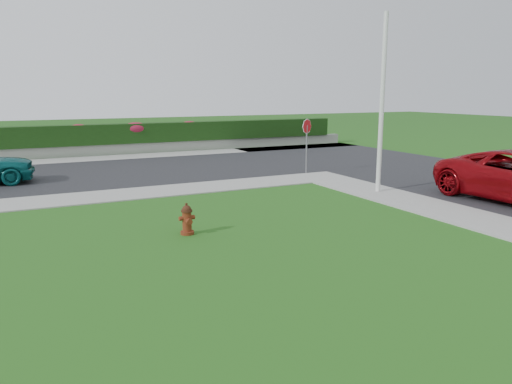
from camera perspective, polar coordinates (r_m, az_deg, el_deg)
ground at (r=9.71m, az=2.24°, el=-9.55°), size 120.00×120.00×0.00m
street_right at (r=20.56m, az=27.01°, el=0.49°), size 8.00×32.00×0.04m
curb_corner at (r=20.69m, az=7.30°, el=1.72°), size 2.00×2.00×0.04m
sidewalk_beyond at (r=27.37m, az=-19.21°, el=3.53°), size 34.00×2.00×0.04m
retaining_wall at (r=28.82m, az=-19.64°, el=4.43°), size 34.00×0.40×0.60m
hedge at (r=28.83m, az=-19.78°, el=6.13°), size 32.00×0.90×1.10m
fire_hydrant at (r=12.42m, az=-7.89°, el=-3.14°), size 0.40×0.38×0.79m
utility_pole at (r=17.69m, az=14.19°, el=9.63°), size 0.16×0.16×6.06m
stop_sign at (r=21.35m, az=5.83°, el=6.67°), size 0.59×0.28×2.35m
flower_clump_d at (r=28.72m, az=-19.61°, el=6.82°), size 1.02×0.65×0.51m
flower_clump_e at (r=29.25m, az=-13.61°, el=7.10°), size 1.35×0.87×0.68m
flower_clump_f at (r=30.12m, az=-7.64°, el=7.53°), size 1.09×0.70×0.55m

